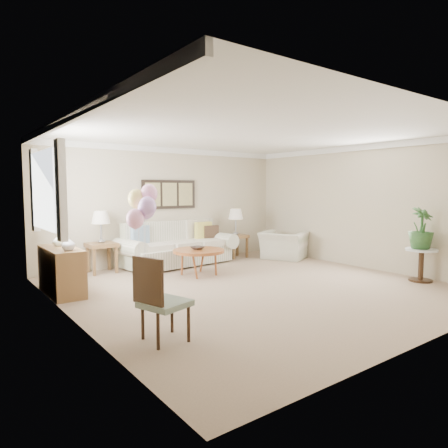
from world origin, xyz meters
The scene contains 18 objects.
ground_plane centered at (0.00, 0.00, 0.00)m, with size 6.00×6.00×0.00m, color tan.
room_shell centered at (-0.11, 0.09, 1.63)m, with size 6.04×6.04×2.60m.
wall_art_triptych centered at (0.00, 2.96, 1.55)m, with size 1.35×0.06×0.65m.
sofa centered at (-0.06, 2.53, 0.38)m, with size 2.69×1.21×0.96m.
end_table_left centered at (-1.69, 2.69, 0.51)m, with size 0.55×0.50×0.60m.
end_table_right centered at (1.58, 2.52, 0.47)m, with size 0.51×0.47×0.56m.
lamp_left centered at (-1.69, 2.69, 1.09)m, with size 0.36×0.36×0.64m.
lamp_right centered at (1.58, 2.52, 1.04)m, with size 0.36×0.36×0.63m.
coffee_table centered at (-0.26, 1.34, 0.46)m, with size 1.00×1.00×0.50m.
decor_bowl centered at (-0.28, 1.35, 0.54)m, with size 0.25×0.25×0.06m, color #302620.
armchair centered at (2.38, 1.70, 0.33)m, with size 1.00×0.87×0.65m, color silver.
side_table centered at (2.71, -1.47, 0.45)m, with size 0.55×0.55×0.60m.
potted_plant centered at (2.70, -1.46, 0.97)m, with size 0.42×0.42×0.75m, color #2A4B25.
accent_chair centered at (-2.44, -1.26, 0.49)m, with size 0.58×0.58×0.95m.
credenza centered at (-2.76, 1.50, 0.37)m, with size 0.46×1.20×0.74m.
vase_white centered at (-2.74, 1.13, 0.85)m, with size 0.20×0.20×0.21m, color silver.
vase_sage centered at (-2.74, 1.73, 0.83)m, with size 0.18×0.18×0.18m, color #B2BDAB.
balloon_cluster centered at (-1.85, 0.40, 1.42)m, with size 0.56×0.55×1.75m.
Camera 1 is at (-4.40, -5.08, 1.67)m, focal length 32.00 mm.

